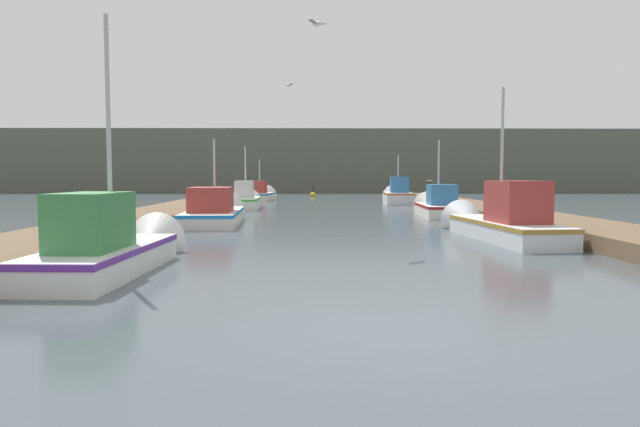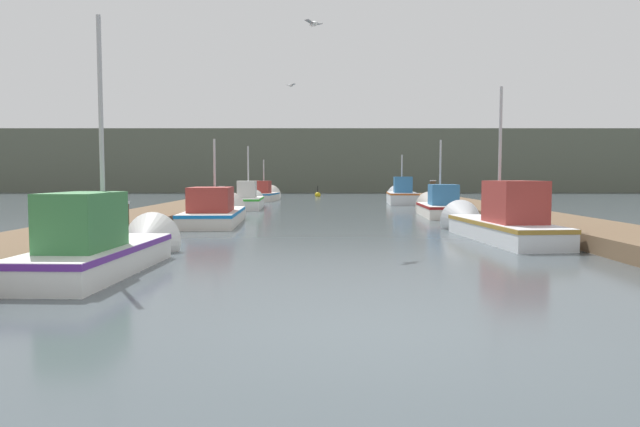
{
  "view_description": "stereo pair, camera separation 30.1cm",
  "coord_description": "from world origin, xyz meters",
  "px_view_note": "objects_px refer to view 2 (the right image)",
  "views": [
    {
      "loc": [
        -0.84,
        -5.96,
        1.7
      ],
      "look_at": [
        -0.59,
        11.07,
        0.55
      ],
      "focal_mm": 32.0,
      "sensor_mm": 36.0,
      "label": 1
    },
    {
      "loc": [
        -0.54,
        -5.97,
        1.7
      ],
      "look_at": [
        -0.59,
        11.07,
        0.55
      ],
      "focal_mm": 32.0,
      "sensor_mm": 36.0,
      "label": 2
    }
  ],
  "objects_px": {
    "fishing_boat_1": "(498,221)",
    "seagull_1": "(292,85)",
    "mooring_piling_1": "(434,193)",
    "channel_buoy": "(319,195)",
    "fishing_boat_3": "(440,206)",
    "mooring_piling_2": "(223,198)",
    "seagull_lead": "(315,24)",
    "mooring_piling_3": "(247,191)",
    "fishing_boat_6": "(266,195)",
    "mooring_piling_0": "(126,223)",
    "fishing_boat_0": "(110,245)",
    "fishing_boat_5": "(403,196)",
    "fishing_boat_2": "(218,211)",
    "fishing_boat_4": "(250,200)"
  },
  "relations": [
    {
      "from": "mooring_piling_1",
      "to": "mooring_piling_2",
      "type": "relative_size",
      "value": 1.22
    },
    {
      "from": "fishing_boat_4",
      "to": "mooring_piling_0",
      "type": "height_order",
      "value": "fishing_boat_4"
    },
    {
      "from": "fishing_boat_3",
      "to": "channel_buoy",
      "type": "height_order",
      "value": "fishing_boat_3"
    },
    {
      "from": "mooring_piling_0",
      "to": "mooring_piling_3",
      "type": "bearing_deg",
      "value": 90.1
    },
    {
      "from": "fishing_boat_5",
      "to": "mooring_piling_0",
      "type": "relative_size",
      "value": 4.51
    },
    {
      "from": "fishing_boat_3",
      "to": "channel_buoy",
      "type": "xyz_separation_m",
      "value": [
        -5.18,
        21.3,
        -0.26
      ]
    },
    {
      "from": "fishing_boat_2",
      "to": "channel_buoy",
      "type": "distance_m",
      "value": 24.96
    },
    {
      "from": "mooring_piling_0",
      "to": "seagull_1",
      "type": "relative_size",
      "value": 2.18
    },
    {
      "from": "fishing_boat_0",
      "to": "seagull_lead",
      "type": "height_order",
      "value": "seagull_lead"
    },
    {
      "from": "fishing_boat_4",
      "to": "fishing_boat_6",
      "type": "height_order",
      "value": "fishing_boat_4"
    },
    {
      "from": "channel_buoy",
      "to": "seagull_1",
      "type": "height_order",
      "value": "seagull_1"
    },
    {
      "from": "mooring_piling_3",
      "to": "channel_buoy",
      "type": "distance_m",
      "value": 9.16
    },
    {
      "from": "fishing_boat_3",
      "to": "mooring_piling_3",
      "type": "distance_m",
      "value": 16.71
    },
    {
      "from": "fishing_boat_0",
      "to": "fishing_boat_5",
      "type": "bearing_deg",
      "value": 72.26
    },
    {
      "from": "fishing_boat_6",
      "to": "mooring_piling_0",
      "type": "height_order",
      "value": "fishing_boat_6"
    },
    {
      "from": "fishing_boat_2",
      "to": "mooring_piling_0",
      "type": "relative_size",
      "value": 5.96
    },
    {
      "from": "fishing_boat_3",
      "to": "fishing_boat_6",
      "type": "bearing_deg",
      "value": 123.67
    },
    {
      "from": "seagull_1",
      "to": "fishing_boat_5",
      "type": "bearing_deg",
      "value": 93.44
    },
    {
      "from": "seagull_1",
      "to": "fishing_boat_2",
      "type": "bearing_deg",
      "value": -66.28
    },
    {
      "from": "fishing_boat_0",
      "to": "channel_buoy",
      "type": "height_order",
      "value": "fishing_boat_0"
    },
    {
      "from": "fishing_boat_3",
      "to": "fishing_boat_6",
      "type": "height_order",
      "value": "fishing_boat_3"
    },
    {
      "from": "fishing_boat_0",
      "to": "fishing_boat_1",
      "type": "xyz_separation_m",
      "value": [
        8.56,
        4.98,
        0.03
      ]
    },
    {
      "from": "fishing_boat_0",
      "to": "mooring_piling_0",
      "type": "relative_size",
      "value": 4.82
    },
    {
      "from": "fishing_boat_3",
      "to": "seagull_1",
      "type": "xyz_separation_m",
      "value": [
        -6.37,
        2.97,
        5.48
      ]
    },
    {
      "from": "fishing_boat_0",
      "to": "fishing_boat_6",
      "type": "xyz_separation_m",
      "value": [
        0.11,
        28.07,
        -0.04
      ]
    },
    {
      "from": "fishing_boat_6",
      "to": "mooring_piling_3",
      "type": "height_order",
      "value": "fishing_boat_6"
    },
    {
      "from": "mooring_piling_1",
      "to": "fishing_boat_4",
      "type": "bearing_deg",
      "value": -170.39
    },
    {
      "from": "fishing_boat_0",
      "to": "fishing_boat_3",
      "type": "relative_size",
      "value": 1.03
    },
    {
      "from": "fishing_boat_4",
      "to": "mooring_piling_0",
      "type": "bearing_deg",
      "value": -96.82
    },
    {
      "from": "fishing_boat_4",
      "to": "mooring_piling_0",
      "type": "relative_size",
      "value": 4.89
    },
    {
      "from": "mooring_piling_1",
      "to": "channel_buoy",
      "type": "relative_size",
      "value": 1.48
    },
    {
      "from": "channel_buoy",
      "to": "seagull_1",
      "type": "relative_size",
      "value": 2.01
    },
    {
      "from": "mooring_piling_3",
      "to": "seagull_1",
      "type": "relative_size",
      "value": 2.69
    },
    {
      "from": "mooring_piling_3",
      "to": "seagull_lead",
      "type": "relative_size",
      "value": 2.62
    },
    {
      "from": "mooring_piling_0",
      "to": "mooring_piling_1",
      "type": "height_order",
      "value": "mooring_piling_1"
    },
    {
      "from": "mooring_piling_0",
      "to": "mooring_piling_3",
      "type": "xyz_separation_m",
      "value": [
        -0.04,
        23.25,
        0.12
      ]
    },
    {
      "from": "mooring_piling_2",
      "to": "seagull_lead",
      "type": "relative_size",
      "value": 2.39
    },
    {
      "from": "fishing_boat_1",
      "to": "seagull_lead",
      "type": "bearing_deg",
      "value": -176.6
    },
    {
      "from": "mooring_piling_1",
      "to": "seagull_1",
      "type": "xyz_separation_m",
      "value": [
        -7.5,
        -4.12,
        5.16
      ]
    },
    {
      "from": "fishing_boat_6",
      "to": "mooring_piling_3",
      "type": "xyz_separation_m",
      "value": [
        -1.17,
        -0.98,
        0.26
      ]
    },
    {
      "from": "mooring_piling_2",
      "to": "fishing_boat_1",
      "type": "bearing_deg",
      "value": -51.95
    },
    {
      "from": "fishing_boat_6",
      "to": "channel_buoy",
      "type": "bearing_deg",
      "value": 68.16
    },
    {
      "from": "channel_buoy",
      "to": "seagull_lead",
      "type": "height_order",
      "value": "seagull_lead"
    },
    {
      "from": "mooring_piling_3",
      "to": "seagull_1",
      "type": "distance_m",
      "value": 12.24
    },
    {
      "from": "fishing_boat_0",
      "to": "mooring_piling_2",
      "type": "bearing_deg",
      "value": 95.26
    },
    {
      "from": "mooring_piling_1",
      "to": "seagull_1",
      "type": "relative_size",
      "value": 2.98
    },
    {
      "from": "mooring_piling_3",
      "to": "fishing_boat_3",
      "type": "bearing_deg",
      "value": -53.68
    },
    {
      "from": "fishing_boat_4",
      "to": "mooring_piling_2",
      "type": "relative_size",
      "value": 4.35
    },
    {
      "from": "seagull_lead",
      "to": "fishing_boat_6",
      "type": "bearing_deg",
      "value": -129.93
    },
    {
      "from": "fishing_boat_1",
      "to": "seagull_1",
      "type": "relative_size",
      "value": 12.6
    }
  ]
}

